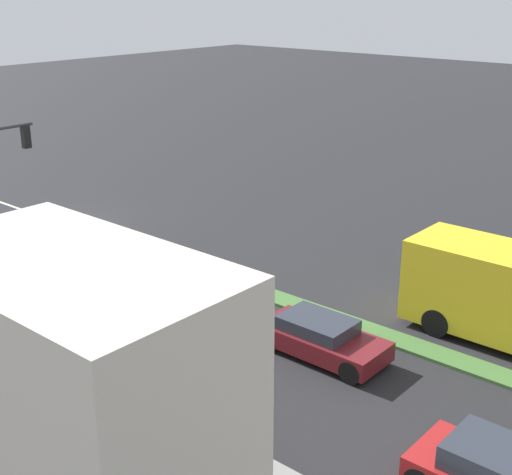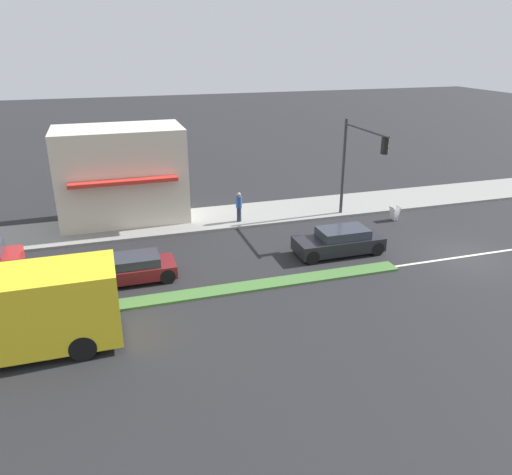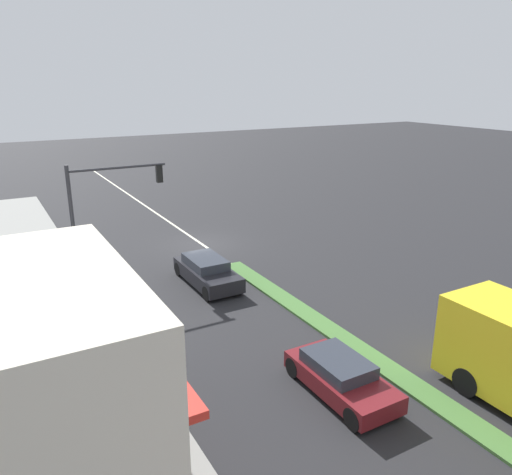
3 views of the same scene
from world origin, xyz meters
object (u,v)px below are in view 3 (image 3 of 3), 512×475
object	(u,v)px
sedan_maroon	(340,377)
sedan_dark	(207,271)
traffic_signal_main	(103,202)
warning_aframe_sign	(106,255)
pedestrian	(102,321)

from	to	relation	value
sedan_maroon	sedan_dark	size ratio (longest dim) A/B	0.89
traffic_signal_main	sedan_dark	xyz separation A→B (m)	(-3.92, 2.75, -3.27)
traffic_signal_main	warning_aframe_sign	size ratio (longest dim) A/B	6.69
warning_aframe_sign	sedan_dark	xyz separation A→B (m)	(-3.47, 5.28, 0.21)
sedan_maroon	traffic_signal_main	bearing A→B (deg)	-72.87
warning_aframe_sign	sedan_dark	size ratio (longest dim) A/B	0.19
traffic_signal_main	warning_aframe_sign	world-z (taller)	traffic_signal_main
traffic_signal_main	warning_aframe_sign	bearing A→B (deg)	-100.12
traffic_signal_main	warning_aframe_sign	distance (m)	4.32
sedan_maroon	sedan_dark	xyz separation A→B (m)	(0.00, -9.98, 0.06)
traffic_signal_main	sedan_dark	bearing A→B (deg)	144.97
traffic_signal_main	sedan_maroon	xyz separation A→B (m)	(-3.92, 12.73, -3.33)
pedestrian	warning_aframe_sign	distance (m)	9.11
traffic_signal_main	pedestrian	size ratio (longest dim) A/B	3.27
warning_aframe_sign	sedan_dark	bearing A→B (deg)	123.34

